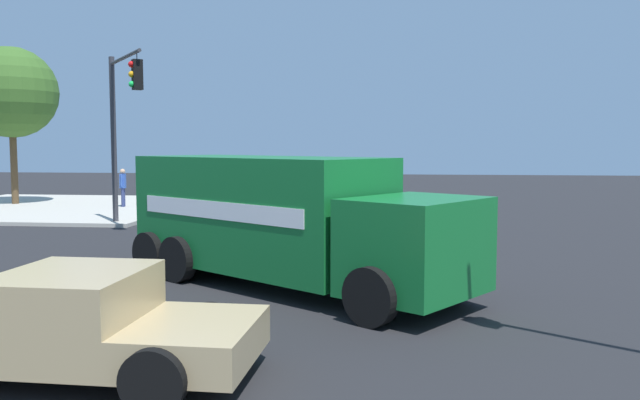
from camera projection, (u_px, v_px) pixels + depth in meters
The scene contains 7 objects.
ground_plane at pixel (300, 273), 15.19m from camera, with size 100.00×100.00×0.00m, color black.
sidewalk_corner_near at pixel (53, 207), 30.20m from camera, with size 12.44×12.44×0.14m, color #B2ADA0.
delivery_truck at pixel (284, 219), 13.63m from camera, with size 6.58×7.87×2.72m.
traffic_light_secondary at pixel (121, 113), 22.73m from camera, with size 3.32×2.50×6.01m.
pickup_tan at pixel (60, 321), 8.37m from camera, with size 2.33×5.24×1.38m.
pedestrian_near_corner at pixel (123, 185), 29.65m from camera, with size 0.52×0.27×1.73m.
shade_tree_near at pixel (11, 93), 30.79m from camera, with size 4.29×4.29×7.43m.
Camera 1 is at (14.83, 2.22, 2.99)m, focal length 36.61 mm.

